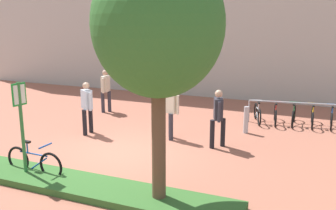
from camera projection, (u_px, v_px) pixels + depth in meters
name	position (u px, v px, depth m)	size (l,w,h in m)	color
ground_plane	(121.00, 152.00, 10.66)	(60.00, 60.00, 0.00)	#9E5B47
planter_strip	(85.00, 186.00, 8.30)	(7.00, 1.10, 0.16)	#336028
tree_sidewalk	(158.00, 26.00, 6.90)	(2.48, 2.48, 4.96)	brown
parking_sign_post	(21.00, 116.00, 8.62)	(0.09, 0.36, 2.31)	#2D7238
bike_at_sign	(34.00, 162.00, 9.01)	(1.68, 0.42, 0.86)	black
bike_rack_cluster	(294.00, 115.00, 13.38)	(3.18, 1.85, 0.83)	#99999E
bollard_steel	(246.00, 120.00, 12.37)	(0.16, 0.16, 0.90)	#ADADB2
person_suited_navy	(218.00, 115.00, 10.88)	(0.39, 0.57, 1.72)	black
person_casual_tan	(171.00, 108.00, 11.66)	(0.60, 0.41, 1.72)	#2D2D38
person_shirt_white	(87.00, 105.00, 12.17)	(0.53, 0.48, 1.72)	black
person_shirt_blue	(106.00, 88.00, 15.07)	(0.32, 0.60, 1.72)	#2D2D38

